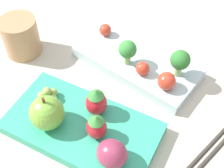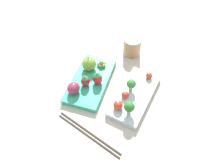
{
  "view_description": "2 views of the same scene",
  "coord_description": "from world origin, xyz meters",
  "px_view_note": "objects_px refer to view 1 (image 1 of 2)",
  "views": [
    {
      "loc": [
        0.18,
        -0.25,
        0.38
      ],
      "look_at": [
        0.01,
        -0.0,
        0.03
      ],
      "focal_mm": 50.0,
      "sensor_mm": 36.0,
      "label": 1
    },
    {
      "loc": [
        0.35,
        0.15,
        0.51
      ],
      "look_at": [
        0.01,
        -0.0,
        0.03
      ],
      "focal_mm": 32.0,
      "sensor_mm": 36.0,
      "label": 2
    }
  ],
  "objects_px": {
    "broccoli_floret_0": "(180,61)",
    "apple": "(47,113)",
    "plum": "(112,154)",
    "bento_box_fruit": "(82,128)",
    "strawberry_1": "(96,102)",
    "drinking_cup": "(21,36)",
    "cherry_tomato_2": "(143,69)",
    "strawberry_0": "(97,127)",
    "broccoli_floret_1": "(129,51)",
    "chopsticks_pair": "(213,147)",
    "cherry_tomato_0": "(105,30)",
    "bento_box_savoury": "(137,62)",
    "grape_cluster": "(48,95)",
    "cherry_tomato_1": "(167,81)"
  },
  "relations": [
    {
      "from": "apple",
      "to": "grape_cluster",
      "type": "bearing_deg",
      "value": 133.85
    },
    {
      "from": "broccoli_floret_1",
      "to": "strawberry_0",
      "type": "distance_m",
      "value": 0.14
    },
    {
      "from": "broccoli_floret_0",
      "to": "broccoli_floret_1",
      "type": "height_order",
      "value": "broccoli_floret_0"
    },
    {
      "from": "cherry_tomato_0",
      "to": "drinking_cup",
      "type": "bearing_deg",
      "value": -136.94
    },
    {
      "from": "broccoli_floret_0",
      "to": "apple",
      "type": "xyz_separation_m",
      "value": [
        -0.1,
        -0.18,
        -0.01
      ]
    },
    {
      "from": "cherry_tomato_0",
      "to": "cherry_tomato_2",
      "type": "relative_size",
      "value": 0.97
    },
    {
      "from": "grape_cluster",
      "to": "cherry_tomato_0",
      "type": "bearing_deg",
      "value": 94.82
    },
    {
      "from": "strawberry_1",
      "to": "plum",
      "type": "distance_m",
      "value": 0.08
    },
    {
      "from": "strawberry_0",
      "to": "drinking_cup",
      "type": "xyz_separation_m",
      "value": [
        -0.21,
        0.07,
        -0.01
      ]
    },
    {
      "from": "broccoli_floret_0",
      "to": "apple",
      "type": "bearing_deg",
      "value": -119.71
    },
    {
      "from": "bento_box_fruit",
      "to": "strawberry_1",
      "type": "xyz_separation_m",
      "value": [
        0.0,
        0.03,
        0.03
      ]
    },
    {
      "from": "broccoli_floret_0",
      "to": "apple",
      "type": "height_order",
      "value": "apple"
    },
    {
      "from": "bento_box_savoury",
      "to": "cherry_tomato_0",
      "type": "distance_m",
      "value": 0.08
    },
    {
      "from": "broccoli_floret_1",
      "to": "grape_cluster",
      "type": "bearing_deg",
      "value": -114.37
    },
    {
      "from": "cherry_tomato_2",
      "to": "bento_box_savoury",
      "type": "bearing_deg",
      "value": 134.29
    },
    {
      "from": "drinking_cup",
      "to": "broccoli_floret_0",
      "type": "bearing_deg",
      "value": 18.91
    },
    {
      "from": "cherry_tomato_1",
      "to": "broccoli_floret_0",
      "type": "bearing_deg",
      "value": 86.04
    },
    {
      "from": "plum",
      "to": "broccoli_floret_0",
      "type": "bearing_deg",
      "value": 89.96
    },
    {
      "from": "drinking_cup",
      "to": "chopsticks_pair",
      "type": "xyz_separation_m",
      "value": [
        0.35,
        0.01,
        -0.03
      ]
    },
    {
      "from": "bento_box_savoury",
      "to": "bento_box_fruit",
      "type": "bearing_deg",
      "value": -88.59
    },
    {
      "from": "cherry_tomato_0",
      "to": "cherry_tomato_2",
      "type": "bearing_deg",
      "value": -22.54
    },
    {
      "from": "broccoli_floret_0",
      "to": "broccoli_floret_1",
      "type": "relative_size",
      "value": 1.06
    },
    {
      "from": "apple",
      "to": "broccoli_floret_0",
      "type": "bearing_deg",
      "value": 60.29
    },
    {
      "from": "cherry_tomato_2",
      "to": "grape_cluster",
      "type": "relative_size",
      "value": 0.71
    },
    {
      "from": "plum",
      "to": "bento_box_fruit",
      "type": "bearing_deg",
      "value": 162.43
    },
    {
      "from": "grape_cluster",
      "to": "chopsticks_pair",
      "type": "xyz_separation_m",
      "value": [
        0.23,
        0.07,
        -0.02
      ]
    },
    {
      "from": "broccoli_floret_1",
      "to": "strawberry_1",
      "type": "xyz_separation_m",
      "value": [
        0.01,
        -0.1,
        -0.01
      ]
    },
    {
      "from": "bento_box_savoury",
      "to": "plum",
      "type": "xyz_separation_m",
      "value": [
        0.07,
        -0.17,
        0.03
      ]
    },
    {
      "from": "chopsticks_pair",
      "to": "strawberry_0",
      "type": "bearing_deg",
      "value": -148.89
    },
    {
      "from": "drinking_cup",
      "to": "cherry_tomato_0",
      "type": "bearing_deg",
      "value": 43.06
    },
    {
      "from": "broccoli_floret_1",
      "to": "cherry_tomato_1",
      "type": "height_order",
      "value": "broccoli_floret_1"
    },
    {
      "from": "strawberry_1",
      "to": "drinking_cup",
      "type": "relative_size",
      "value": 0.71
    },
    {
      "from": "bento_box_fruit",
      "to": "cherry_tomato_2",
      "type": "relative_size",
      "value": 10.27
    },
    {
      "from": "broccoli_floret_0",
      "to": "cherry_tomato_2",
      "type": "height_order",
      "value": "broccoli_floret_0"
    },
    {
      "from": "cherry_tomato_2",
      "to": "grape_cluster",
      "type": "xyz_separation_m",
      "value": [
        -0.09,
        -0.12,
        -0.0
      ]
    },
    {
      "from": "broccoli_floret_1",
      "to": "apple",
      "type": "bearing_deg",
      "value": -100.01
    },
    {
      "from": "plum",
      "to": "chopsticks_pair",
      "type": "relative_size",
      "value": 0.19
    },
    {
      "from": "broccoli_floret_1",
      "to": "chopsticks_pair",
      "type": "height_order",
      "value": "broccoli_floret_1"
    },
    {
      "from": "cherry_tomato_1",
      "to": "strawberry_0",
      "type": "xyz_separation_m",
      "value": [
        -0.04,
        -0.12,
        0.01
      ]
    },
    {
      "from": "cherry_tomato_2",
      "to": "grape_cluster",
      "type": "height_order",
      "value": "same"
    },
    {
      "from": "strawberry_0",
      "to": "grape_cluster",
      "type": "distance_m",
      "value": 0.1
    },
    {
      "from": "strawberry_1",
      "to": "bento_box_fruit",
      "type": "bearing_deg",
      "value": -97.84
    },
    {
      "from": "cherry_tomato_2",
      "to": "cherry_tomato_0",
      "type": "bearing_deg",
      "value": 157.46
    },
    {
      "from": "cherry_tomato_1",
      "to": "chopsticks_pair",
      "type": "relative_size",
      "value": 0.13
    },
    {
      "from": "strawberry_1",
      "to": "grape_cluster",
      "type": "distance_m",
      "value": 0.08
    },
    {
      "from": "bento_box_savoury",
      "to": "chopsticks_pair",
      "type": "distance_m",
      "value": 0.18
    },
    {
      "from": "broccoli_floret_1",
      "to": "grape_cluster",
      "type": "relative_size",
      "value": 1.44
    },
    {
      "from": "strawberry_0",
      "to": "strawberry_1",
      "type": "bearing_deg",
      "value": 127.18
    },
    {
      "from": "plum",
      "to": "cherry_tomato_0",
      "type": "bearing_deg",
      "value": 127.57
    },
    {
      "from": "strawberry_0",
      "to": "plum",
      "type": "xyz_separation_m",
      "value": [
        0.04,
        -0.02,
        -0.0
      ]
    }
  ]
}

